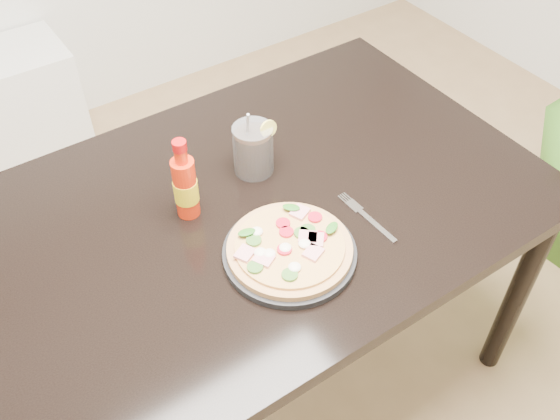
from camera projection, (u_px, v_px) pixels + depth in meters
dining_table at (253, 228)px, 1.53m from camera, size 1.40×0.90×0.75m
plate at (290, 253)px, 1.36m from camera, size 0.29×0.29×0.02m
pizza at (289, 247)px, 1.34m from camera, size 0.27×0.27×0.03m
hot_sauce_bottle at (185, 186)px, 1.40m from camera, size 0.07×0.07×0.21m
cola_cup at (253, 150)px, 1.52m from camera, size 0.10×0.10×0.19m
fork at (365, 216)px, 1.44m from camera, size 0.03×0.19×0.00m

